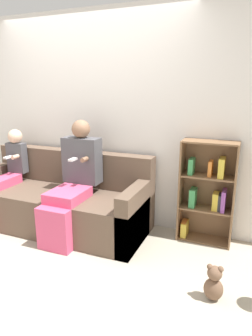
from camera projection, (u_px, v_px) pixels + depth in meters
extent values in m
plane|color=#B2A893|center=(52.00, 249.00, 3.19)|extent=(14.00, 14.00, 0.00)
cube|color=silver|center=(93.00, 120.00, 3.74)|extent=(10.00, 0.06, 2.55)
cube|color=brown|center=(55.00, 212.00, 3.57)|extent=(2.16, 0.68, 0.46)
cube|color=brown|center=(73.00, 184.00, 3.90)|extent=(2.16, 0.19, 0.90)
cube|color=brown|center=(134.00, 218.00, 3.17)|extent=(0.15, 0.68, 0.66)
cube|color=#DB4C75|center=(54.00, 230.00, 3.12)|extent=(0.37, 0.12, 0.46)
cube|color=#DB4C75|center=(68.00, 195.00, 3.30)|extent=(0.37, 0.46, 0.11)
cube|color=#4C4C51|center=(82.00, 160.00, 3.51)|extent=(0.44, 0.20, 0.53)
sphere|color=#8C664C|center=(81.00, 129.00, 3.41)|extent=(0.21, 0.21, 0.21)
cylinder|color=#8C664C|center=(84.00, 159.00, 3.31)|extent=(0.05, 0.10, 0.05)
cube|color=white|center=(73.00, 159.00, 3.31)|extent=(0.05, 0.12, 0.02)
cube|color=#DB4C75|center=(0.00, 183.00, 3.71)|extent=(0.22, 0.54, 0.11)
cube|color=#4C4C51|center=(17.00, 158.00, 3.93)|extent=(0.25, 0.11, 0.39)
sphere|color=beige|center=(15.00, 136.00, 3.86)|extent=(0.18, 0.18, 0.18)
cylinder|color=beige|center=(15.00, 157.00, 3.80)|extent=(0.05, 0.10, 0.05)
cube|color=white|center=(8.00, 157.00, 3.78)|extent=(0.05, 0.12, 0.02)
cube|color=brown|center=(181.00, 189.00, 3.34)|extent=(0.02, 0.27, 1.13)
cube|color=brown|center=(234.00, 196.00, 3.13)|extent=(0.02, 0.27, 1.13)
cube|color=brown|center=(208.00, 189.00, 3.35)|extent=(0.58, 0.02, 1.13)
cube|color=brown|center=(203.00, 239.00, 3.38)|extent=(0.54, 0.23, 0.02)
cube|color=brown|center=(206.00, 209.00, 3.28)|extent=(0.54, 0.23, 0.02)
cube|color=brown|center=(208.00, 176.00, 3.19)|extent=(0.54, 0.23, 0.02)
cube|color=brown|center=(211.00, 142.00, 3.09)|extent=(0.54, 0.23, 0.02)
cube|color=gold|center=(185.00, 228.00, 3.44)|extent=(0.06, 0.18, 0.17)
cube|color=gold|center=(215.00, 201.00, 3.22)|extent=(0.06, 0.14, 0.19)
cube|color=#934CA3|center=(224.00, 200.00, 3.19)|extent=(0.04, 0.18, 0.23)
cube|color=#333338|center=(221.00, 202.00, 3.20)|extent=(0.05, 0.14, 0.18)
cube|color=#429956|center=(192.00, 166.00, 3.23)|extent=(0.05, 0.15, 0.17)
cube|color=orange|center=(184.00, 228.00, 3.44)|extent=(0.05, 0.15, 0.17)
cube|color=gold|center=(222.00, 167.00, 3.11)|extent=(0.06, 0.19, 0.21)
cube|color=orange|center=(210.00, 168.00, 3.16)|extent=(0.04, 0.13, 0.16)
cube|color=#429956|center=(193.00, 197.00, 3.31)|extent=(0.06, 0.16, 0.20)
ellipsoid|color=brown|center=(213.00, 289.00, 2.41)|extent=(0.16, 0.13, 0.19)
sphere|color=brown|center=(215.00, 273.00, 2.38)|extent=(0.12, 0.12, 0.12)
sphere|color=brown|center=(210.00, 267.00, 2.38)|extent=(0.05, 0.05, 0.05)
sphere|color=brown|center=(221.00, 269.00, 2.35)|extent=(0.05, 0.05, 0.05)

